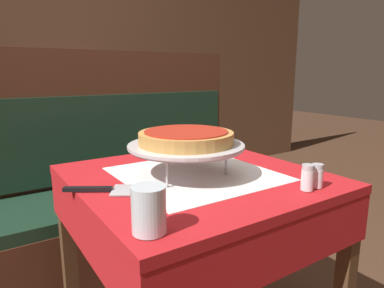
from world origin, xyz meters
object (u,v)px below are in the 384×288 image
condiment_caddy (95,114)px  water_glass_near (149,210)px  salt_shaker (308,178)px  pepper_shaker (317,176)px  deep_dish_pizza (187,138)px  pizza_pan_stand (187,147)px  dining_table_rear (92,132)px  dining_table_front (196,204)px  booth_bench (134,202)px  pizza_server (112,190)px

condiment_caddy → water_glass_near: bearing=-104.7°
salt_shaker → pepper_shaker: bearing=0.0°
deep_dish_pizza → pepper_shaker: deep_dish_pizza is taller
condiment_caddy → pizza_pan_stand: bearing=-97.4°
dining_table_rear → salt_shaker: bearing=-89.5°
water_glass_near → deep_dish_pizza: bearing=46.0°
dining_table_front → dining_table_rear: same height
booth_bench → pizza_pan_stand: size_ratio=3.86×
salt_shaker → pepper_shaker: salt_shaker is taller
deep_dish_pizza → pizza_server: (-0.26, -0.00, -0.13)m
pizza_server → condiment_caddy: 1.66m
pizza_pan_stand → booth_bench: bearing=78.9°
deep_dish_pizza → pizza_server: bearing=-179.7°
condiment_caddy → dining_table_rear: bearing=92.2°
dining_table_rear → condiment_caddy: bearing=-87.8°
pizza_pan_stand → salt_shaker: (0.22, -0.31, -0.06)m
deep_dish_pizza → booth_bench: bearing=78.9°
dining_table_rear → deep_dish_pizza: 1.71m
pizza_pan_stand → pizza_server: (-0.26, -0.00, -0.09)m
pizza_server → water_glass_near: 0.30m
dining_table_front → pizza_server: size_ratio=3.22×
pizza_server → salt_shaker: (0.48, -0.31, 0.03)m
pepper_shaker → condiment_caddy: (-0.06, 1.90, -0.00)m
condiment_caddy → salt_shaker: bearing=-89.6°
pizza_server → salt_shaker: 0.57m
dining_table_rear → pepper_shaker: size_ratio=10.14×
water_glass_near → pizza_pan_stand: bearing=46.0°
deep_dish_pizza → pizza_server: deep_dish_pizza is taller
pepper_shaker → condiment_caddy: bearing=91.7°
dining_table_front → dining_table_rear: (0.16, 1.67, -0.00)m
dining_table_rear → dining_table_front: bearing=-95.6°
pizza_pan_stand → salt_shaker: 0.39m
pizza_pan_stand → pizza_server: 0.28m
dining_table_rear → water_glass_near: 2.04m
dining_table_front → dining_table_rear: size_ratio=1.07×
pepper_shaker → salt_shaker: bearing=180.0°
dining_table_rear → condiment_caddy: (0.00, -0.09, 0.15)m
pizza_pan_stand → condiment_caddy: (0.21, 1.59, -0.06)m
water_glass_near → salt_shaker: water_glass_near is taller
salt_shaker → pepper_shaker: 0.04m
dining_table_front → pizza_pan_stand: bearing=-172.9°
pizza_server → pepper_shaker: 0.61m
deep_dish_pizza → water_glass_near: deep_dish_pizza is taller
dining_table_front → salt_shaker: salt_shaker is taller
dining_table_rear → condiment_caddy: size_ratio=4.89×
booth_bench → deep_dish_pizza: (-0.16, -0.82, 0.53)m
dining_table_front → deep_dish_pizza: bearing=-172.9°
booth_bench → pepper_shaker: (0.10, -1.13, 0.44)m
booth_bench → water_glass_near: size_ratio=14.28×
pizza_server → pepper_shaker: (0.53, -0.31, 0.03)m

